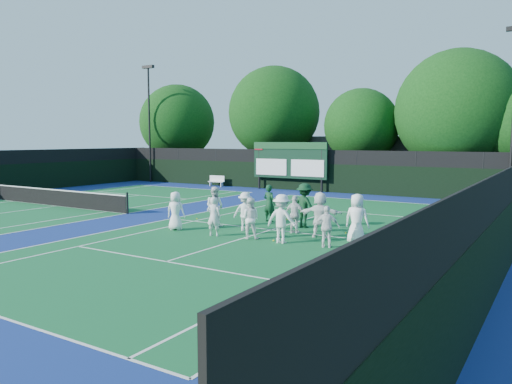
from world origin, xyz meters
The scene contains 31 objects.
ground centered at (0.00, 0.00, 0.00)m, with size 120.00×120.00×0.00m, color #19370F.
court_apron centered at (-6.00, 1.00, 0.00)m, with size 34.00×32.00×0.01m, color navy.
near_court centered at (0.00, 1.00, 0.01)m, with size 11.05×23.85×0.01m.
left_court centered at (-14.00, 1.00, 0.01)m, with size 11.05×23.85×0.01m.
back_fence centered at (-6.00, 16.00, 1.36)m, with size 34.00×0.08×3.00m.
scoreboard centered at (-7.01, 15.59, 2.19)m, with size 6.00×0.21×3.55m.
clubhouse centered at (-2.00, 24.00, 2.00)m, with size 18.00×6.00×4.00m, color #525257.
light_pole_left centered at (-21.00, 15.70, 6.30)m, with size 1.20×0.30×10.12m.
tennis_net centered at (-14.00, 1.00, 0.49)m, with size 11.30×0.10×1.10m.
bench centered at (-13.48, 15.36, 0.46)m, with size 1.38×0.46×0.86m.
tree_a centered at (-20.94, 19.58, 5.17)m, with size 7.01×7.01×8.86m.
tree_b centered at (-10.42, 19.58, 5.79)m, with size 7.55×7.55×9.76m.
tree_c centered at (-2.86, 19.58, 4.62)m, with size 5.58×5.58×7.56m.
tree_d centered at (3.92, 19.58, 5.46)m, with size 8.28×8.28×9.81m.
tennis_ball_0 centered at (-0.41, -0.23, 0.03)m, with size 0.07×0.07×0.07m, color gold.
tennis_ball_1 centered at (2.94, 1.88, 0.03)m, with size 0.07×0.07×0.07m, color gold.
tennis_ball_3 centered at (-4.36, 1.52, 0.03)m, with size 0.07×0.07×0.07m, color gold.
tennis_ball_4 centered at (-0.63, 3.53, 0.03)m, with size 0.07×0.07×0.07m, color gold.
tennis_ball_5 centered at (1.25, -0.97, 0.03)m, with size 0.07×0.07×0.07m, color gold.
player_front_0 centered at (-3.35, -1.12, 0.81)m, with size 0.79×0.51×1.61m, color white.
player_front_1 centered at (-1.23, -1.31, 0.78)m, with size 0.57×0.37×1.55m, color white.
player_front_2 centered at (0.24, -1.02, 0.79)m, with size 0.76×0.59×1.57m, color white.
player_front_3 centered at (1.65, -1.07, 0.89)m, with size 1.15×0.66×1.78m, color white.
player_front_4 centered at (3.35, -0.90, 0.74)m, with size 0.86×0.36×1.47m, color white.
player_back_0 centered at (-2.52, 0.47, 0.87)m, with size 0.84×0.66×1.73m, color white.
player_back_1 centered at (-0.81, 0.26, 0.80)m, with size 1.04×0.59×1.60m, color white.
player_back_2 centered at (1.18, 0.87, 0.77)m, with size 0.90×0.37×1.53m, color silver.
player_back_3 centered at (2.37, 0.66, 0.88)m, with size 1.64×0.52×1.77m, color white.
player_back_4 centered at (3.99, 0.27, 0.91)m, with size 0.89×0.58×1.82m, color white.
coach_left centered at (-1.11, 2.72, 0.85)m, with size 0.62×0.41×1.71m, color #0F391E.
coach_right centered at (0.93, 2.22, 0.95)m, with size 1.23×0.71×1.90m, color #0D3319.
Camera 1 is at (10.32, -16.66, 3.76)m, focal length 35.00 mm.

